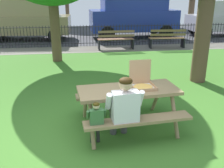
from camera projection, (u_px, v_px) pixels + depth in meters
ground at (88, 96)px, 6.34m from camera, size 28.00×12.26×0.02m
cobblestone_walkway at (83, 50)px, 11.41m from camera, size 28.00×1.40×0.01m
street_asphalt at (81, 34)px, 15.68m from camera, size 28.00×7.75×0.01m
picnic_table_foreground at (128, 98)px, 4.65m from camera, size 1.93×1.65×0.79m
pizza_box_open at (142, 82)px, 4.67m from camera, size 0.44×0.46×0.47m
adult_at_table at (124, 107)px, 4.13m from camera, size 0.63×0.62×1.19m
child_at_table at (96, 120)px, 4.05m from camera, size 0.32×0.31×0.82m
iron_fence_streetside at (82, 36)px, 11.89m from camera, size 18.04×0.03×0.99m
park_bench_center at (116, 40)px, 11.32m from camera, size 1.62×0.53×0.85m
park_bench_right at (167, 39)px, 11.60m from camera, size 1.62×0.54×0.85m
parked_car_left at (25, 19)px, 13.45m from camera, size 4.70×2.17×2.08m
parked_car_center at (133, 13)px, 14.08m from camera, size 4.80×2.28×2.46m
parked_car_right at (223, 18)px, 14.83m from camera, size 3.92×1.86×1.98m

